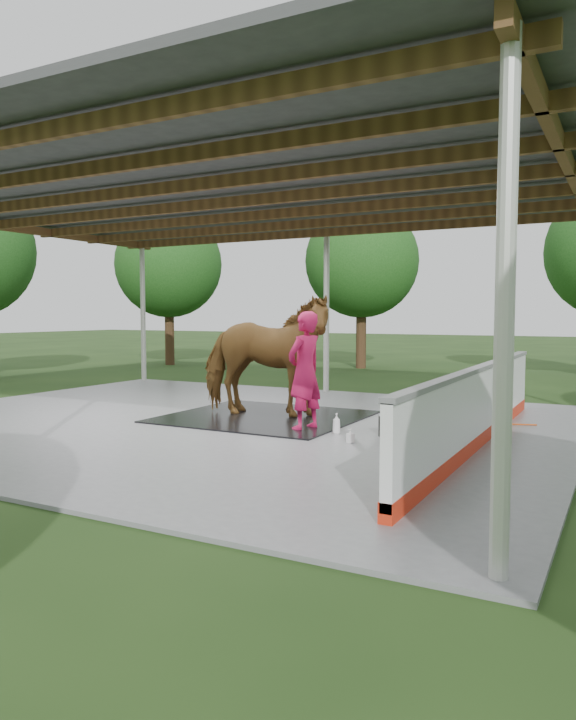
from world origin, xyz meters
The scene contains 12 objects.
ground centered at (0.00, 0.00, 0.00)m, with size 100.00×100.00×0.00m, color #1E3814.
concrete_slab centered at (0.00, 0.00, 0.03)m, with size 12.00×10.00×0.05m, color slate.
pavilion_structure centered at (0.00, 0.00, 3.97)m, with size 12.60×10.60×4.05m.
dasher_board centered at (4.60, 0.00, 0.59)m, with size 0.16×8.00×1.15m.
tree_belt centered at (0.30, 0.90, 3.79)m, with size 28.00×28.00×5.80m.
rubber_mat centered at (0.61, 0.69, 0.06)m, with size 3.38×3.17×0.03m, color black.
horse centered at (0.61, 0.69, 1.17)m, with size 1.19×2.60×2.20m, color brown.
handler centered at (1.82, -0.09, 1.02)m, with size 0.70×0.46×1.93m, color #AD1243.
wash_bucket centered at (3.24, 0.03, 0.22)m, with size 0.36×0.36×0.33m.
soap_bottle_a centered at (2.44, -0.19, 0.21)m, with size 0.13×0.13×0.33m, color silver.
soap_bottle_b centered at (2.90, -0.73, 0.15)m, with size 0.09×0.10×0.21m, color #338CD8.
hose_coil centered at (3.86, 1.09, 0.06)m, with size 2.39×1.60×0.02m.
Camera 1 is at (6.48, -9.36, 1.94)m, focal length 32.00 mm.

